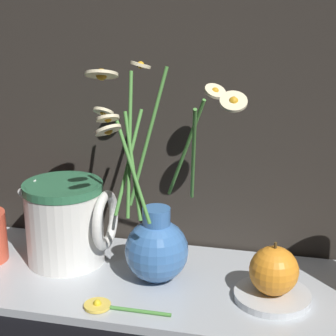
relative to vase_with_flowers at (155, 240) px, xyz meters
name	(u,v)px	position (x,y,z in m)	size (l,w,h in m)	color
ground_plane	(173,288)	(0.02, 0.00, -0.08)	(6.00, 6.00, 0.00)	black
shelf	(173,285)	(0.02, 0.00, -0.07)	(0.73, 0.24, 0.01)	#B2B7BC
vase_with_flowers	(155,240)	(0.00, 0.00, 0.00)	(0.22, 0.16, 0.31)	#3F72B7
ceramic_pitcher	(66,219)	(-0.15, 0.03, 0.01)	(0.14, 0.12, 0.14)	white
saucer_plate	(272,296)	(0.17, -0.01, -0.06)	(0.10, 0.10, 0.01)	silver
orange_fruit	(274,271)	(0.17, -0.01, -0.02)	(0.07, 0.07, 0.07)	orange
loose_daisy	(107,306)	(-0.04, -0.09, -0.06)	(0.12, 0.04, 0.01)	#4C8E3D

